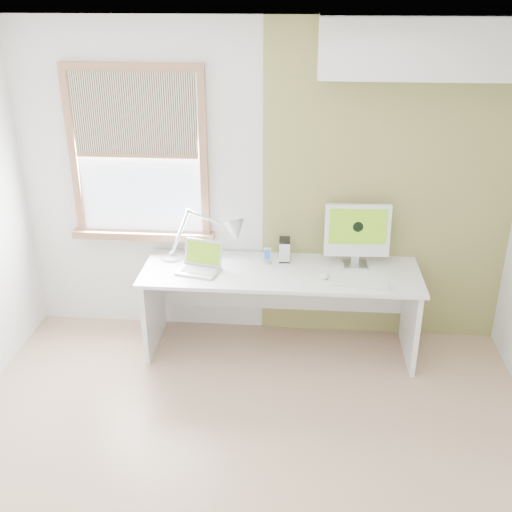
# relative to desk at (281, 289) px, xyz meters

# --- Properties ---
(room) EXTENTS (4.04, 3.54, 2.64)m
(room) POSITION_rel_desk_xyz_m (-0.17, -1.44, 0.77)
(room) COLOR tan
(room) RESTS_ON ground
(accent_wall) EXTENTS (2.00, 0.02, 2.60)m
(accent_wall) POSITION_rel_desk_xyz_m (0.83, 0.30, 0.77)
(accent_wall) COLOR olive
(accent_wall) RESTS_ON room
(soffit) EXTENTS (1.60, 0.40, 0.42)m
(soffit) POSITION_rel_desk_xyz_m (1.03, 0.13, 1.87)
(soffit) COLOR white
(soffit) RESTS_ON room
(window) EXTENTS (1.20, 0.14, 1.42)m
(window) POSITION_rel_desk_xyz_m (-1.17, 0.27, 1.01)
(window) COLOR #9F694A
(window) RESTS_ON room
(desk) EXTENTS (2.20, 0.70, 0.73)m
(desk) POSITION_rel_desk_xyz_m (0.00, 0.00, 0.00)
(desk) COLOR white
(desk) RESTS_ON room
(desk_lamp) EXTENTS (0.77, 0.31, 0.43)m
(desk_lamp) POSITION_rel_desk_xyz_m (-0.48, 0.12, 0.42)
(desk_lamp) COLOR silver
(desk_lamp) RESTS_ON desk
(laptop) EXTENTS (0.37, 0.32, 0.22)m
(laptop) POSITION_rel_desk_xyz_m (-0.63, -0.10, 0.25)
(laptop) COLOR silver
(laptop) RESTS_ON desk
(phone_dock) EXTENTS (0.08, 0.08, 0.14)m
(phone_dock) POSITION_rel_desk_xyz_m (-0.12, 0.07, 0.23)
(phone_dock) COLOR silver
(phone_dock) RESTS_ON desk
(external_drive) EXTENTS (0.09, 0.14, 0.18)m
(external_drive) POSITION_rel_desk_xyz_m (0.02, 0.14, 0.29)
(external_drive) COLOR silver
(external_drive) RESTS_ON desk
(imac) EXTENTS (0.52, 0.18, 0.51)m
(imac) POSITION_rel_desk_xyz_m (0.59, 0.11, 0.48)
(imac) COLOR silver
(imac) RESTS_ON desk
(keyboard) EXTENTS (0.47, 0.18, 0.02)m
(keyboard) POSITION_rel_desk_xyz_m (0.60, -0.26, 0.20)
(keyboard) COLOR white
(keyboard) RESTS_ON desk
(mouse) EXTENTS (0.07, 0.11, 0.03)m
(mouse) POSITION_rel_desk_xyz_m (0.34, -0.17, 0.21)
(mouse) COLOR white
(mouse) RESTS_ON desk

